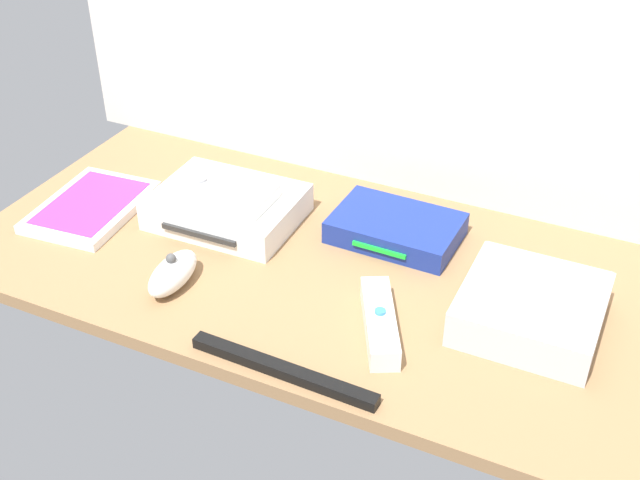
# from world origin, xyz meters

# --- Properties ---
(ground_plane) EXTENTS (1.00, 0.48, 0.02)m
(ground_plane) POSITION_xyz_m (0.00, 0.00, -0.01)
(ground_plane) COLOR #936D47
(ground_plane) RESTS_ON ground
(game_console) EXTENTS (0.21, 0.17, 0.04)m
(game_console) POSITION_xyz_m (-0.17, 0.04, 0.02)
(game_console) COLOR white
(game_console) RESTS_ON ground_plane
(mini_computer) EXTENTS (0.17, 0.17, 0.05)m
(mini_computer) POSITION_xyz_m (0.29, -0.01, 0.03)
(mini_computer) COLOR silver
(mini_computer) RESTS_ON ground_plane
(game_case) EXTENTS (0.15, 0.20, 0.02)m
(game_case) POSITION_xyz_m (-0.38, -0.02, 0.01)
(game_case) COLOR white
(game_case) RESTS_ON ground_plane
(network_router) EXTENTS (0.18, 0.13, 0.03)m
(network_router) POSITION_xyz_m (0.07, 0.11, 0.02)
(network_router) COLOR navy
(network_router) RESTS_ON ground_plane
(remote_wand) EXTENTS (0.10, 0.15, 0.03)m
(remote_wand) POSITION_xyz_m (0.13, -0.10, 0.02)
(remote_wand) COLOR white
(remote_wand) RESTS_ON ground_plane
(remote_nunchuk) EXTENTS (0.05, 0.10, 0.05)m
(remote_nunchuk) POSITION_xyz_m (-0.16, -0.13, 0.02)
(remote_nunchuk) COLOR white
(remote_nunchuk) RESTS_ON ground_plane
(remote_classic_pad) EXTENTS (0.14, 0.08, 0.02)m
(remote_classic_pad) POSITION_xyz_m (-0.17, 0.03, 0.05)
(remote_classic_pad) COLOR white
(remote_classic_pad) RESTS_ON game_console
(sensor_bar) EXTENTS (0.24, 0.02, 0.01)m
(sensor_bar) POSITION_xyz_m (0.06, -0.22, 0.01)
(sensor_bar) COLOR black
(sensor_bar) RESTS_ON ground_plane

